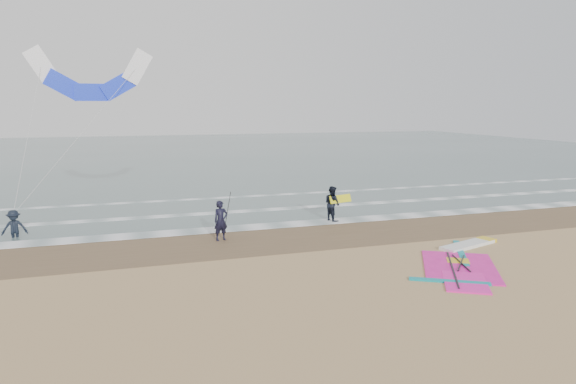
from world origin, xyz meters
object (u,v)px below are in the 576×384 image
object	(u,v)px
windsurf_rig	(464,260)
surf_kite	(91,79)
person_standing	(221,221)
person_walking	(332,204)
person_wading	(14,220)

from	to	relation	value
windsurf_rig	surf_kite	world-z (taller)	surf_kite
person_standing	surf_kite	size ratio (longest dim) A/B	0.23
person_walking	surf_kite	distance (m)	13.50
person_standing	person_wading	distance (m)	9.12
person_walking	surf_kite	xyz separation A→B (m)	(-11.20, 4.36, 6.14)
windsurf_rig	person_walking	xyz separation A→B (m)	(-2.07, 7.80, 0.85)
person_wading	person_standing	bearing A→B (deg)	-24.51
person_walking	windsurf_rig	bearing A→B (deg)	176.94
person_walking	surf_kite	size ratio (longest dim) A/B	0.23
person_standing	person_walking	bearing A→B (deg)	4.82
person_standing	person_wading	bearing A→B (deg)	145.94
person_wading	surf_kite	distance (m)	7.80
surf_kite	windsurf_rig	bearing A→B (deg)	-42.51
person_wading	surf_kite	world-z (taller)	surf_kite
windsurf_rig	person_wading	distance (m)	18.90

